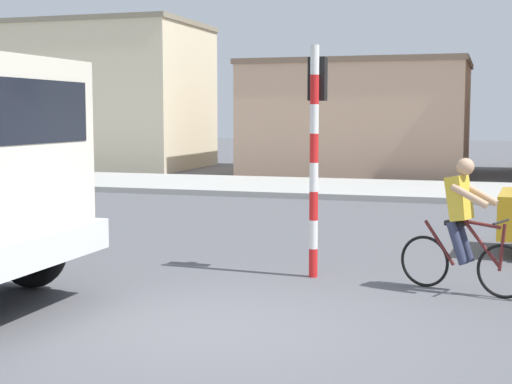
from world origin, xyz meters
The scene contains 6 objects.
ground_plane centered at (0.00, 0.00, 0.00)m, with size 120.00×120.00×0.00m, color #56565B.
sidewalk_far centered at (0.00, 14.70, 0.08)m, with size 80.00×5.00×0.16m, color #ADADA8.
cyclist centered at (2.20, 2.46, 0.86)m, with size 1.63×0.73×1.72m.
traffic_light_pole centered at (0.18, 2.87, 2.07)m, with size 0.24×0.43×3.20m.
building_corner_left centered at (-12.98, 21.76, 3.02)m, with size 7.51×5.94×6.04m.
building_mid_block centered at (-2.50, 22.07, 2.13)m, with size 8.29×6.40×4.26m.
Camera 1 is at (2.54, -7.44, 2.27)m, focal length 53.51 mm.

